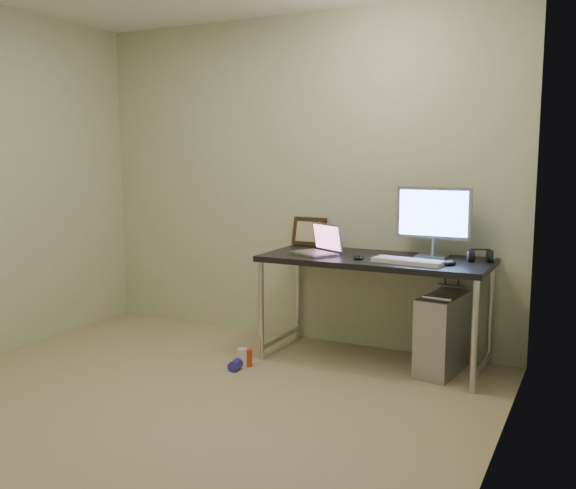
% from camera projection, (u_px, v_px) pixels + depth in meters
% --- Properties ---
extents(floor, '(3.50, 3.50, 0.00)m').
position_uv_depth(floor, '(162.00, 414.00, 3.61)').
color(floor, tan).
rests_on(floor, ground).
extents(wall_back, '(3.50, 0.02, 2.50)m').
position_uv_depth(wall_back, '(297.00, 181.00, 4.99)').
color(wall_back, beige).
rests_on(wall_back, ground).
extents(wall_right, '(0.02, 3.50, 2.50)m').
position_uv_depth(wall_right, '(494.00, 203.00, 2.67)').
color(wall_right, beige).
rests_on(wall_right, ground).
extents(desk, '(1.56, 0.68, 0.75)m').
position_uv_depth(desk, '(375.00, 269.00, 4.43)').
color(desk, black).
rests_on(desk, ground).
extents(tower_computer, '(0.28, 0.53, 0.56)m').
position_uv_depth(tower_computer, '(443.00, 334.00, 4.28)').
color(tower_computer, '#B6B6BB').
rests_on(tower_computer, ground).
extents(cable_a, '(0.01, 0.16, 0.69)m').
position_uv_depth(cable_a, '(446.00, 304.00, 4.54)').
color(cable_a, black).
rests_on(cable_a, ground).
extents(cable_b, '(0.02, 0.11, 0.71)m').
position_uv_depth(cable_b, '(458.00, 309.00, 4.48)').
color(cable_b, black).
rests_on(cable_b, ground).
extents(can_red, '(0.09, 0.09, 0.12)m').
position_uv_depth(can_red, '(248.00, 358.00, 4.43)').
color(can_red, red).
rests_on(can_red, ground).
extents(can_white, '(0.08, 0.08, 0.13)m').
position_uv_depth(can_white, '(242.00, 358.00, 4.41)').
color(can_white, silver).
rests_on(can_white, ground).
extents(can_blue, '(0.09, 0.14, 0.07)m').
position_uv_depth(can_blue, '(236.00, 364.00, 4.36)').
color(can_blue, '#2D25AB').
rests_on(can_blue, ground).
extents(laptop, '(0.39, 0.37, 0.21)m').
position_uv_depth(laptop, '(319.00, 247.00, 4.54)').
color(laptop, '#A0A0A6').
rests_on(laptop, desk).
extents(monitor, '(0.51, 0.15, 0.48)m').
position_uv_depth(monitor, '(433.00, 216.00, 4.38)').
color(monitor, '#A0A0A6').
rests_on(monitor, desk).
extents(keyboard, '(0.48, 0.21, 0.03)m').
position_uv_depth(keyboard, '(408.00, 261.00, 4.16)').
color(keyboard, white).
rests_on(keyboard, desk).
extents(mouse_right, '(0.10, 0.13, 0.04)m').
position_uv_depth(mouse_right, '(450.00, 262.00, 4.10)').
color(mouse_right, black).
rests_on(mouse_right, desk).
extents(mouse_left, '(0.08, 0.12, 0.04)m').
position_uv_depth(mouse_left, '(358.00, 256.00, 4.33)').
color(mouse_left, black).
rests_on(mouse_left, desk).
extents(headphones, '(0.18, 0.11, 0.11)m').
position_uv_depth(headphones, '(480.00, 257.00, 4.23)').
color(headphones, black).
rests_on(headphones, desk).
extents(picture_frame, '(0.28, 0.10, 0.22)m').
position_uv_depth(picture_frame, '(309.00, 232.00, 4.96)').
color(picture_frame, black).
rests_on(picture_frame, desk).
extents(webcam, '(0.04, 0.03, 0.11)m').
position_uv_depth(webcam, '(339.00, 238.00, 4.80)').
color(webcam, silver).
rests_on(webcam, desk).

